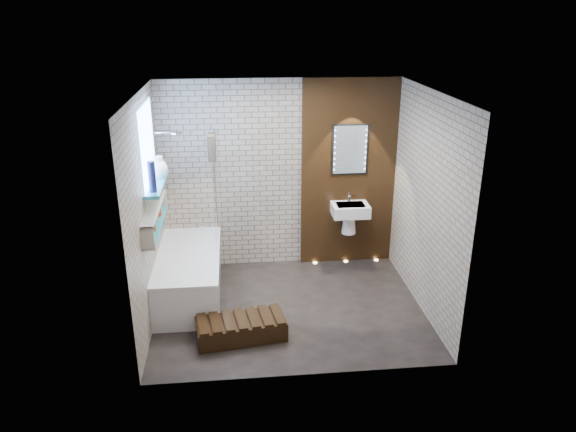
{
  "coord_description": "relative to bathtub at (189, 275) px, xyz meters",
  "views": [
    {
      "loc": [
        -0.61,
        -5.77,
        3.46
      ],
      "look_at": [
        0.0,
        0.15,
        1.15
      ],
      "focal_mm": 33.96,
      "sensor_mm": 36.0,
      "label": 1
    }
  ],
  "objects": [
    {
      "name": "ground",
      "position": [
        1.22,
        -0.45,
        -0.29
      ],
      "size": [
        3.2,
        3.2,
        0.0
      ],
      "primitive_type": "plane",
      "color": "black",
      "rests_on": "ground"
    },
    {
      "name": "shower_head",
      "position": [
        -0.08,
        0.5,
        1.71
      ],
      "size": [
        0.18,
        0.18,
        0.02
      ],
      "primitive_type": "cylinder",
      "color": "silver",
      "rests_on": "room_shell"
    },
    {
      "name": "floor_uplights",
      "position": [
        2.17,
        0.75,
        -0.29
      ],
      "size": [
        0.96,
        0.06,
        0.01
      ],
      "color": "#FFD899",
      "rests_on": "ground"
    },
    {
      "name": "walnut_panel",
      "position": [
        2.17,
        0.82,
        1.01
      ],
      "size": [
        1.3,
        0.06,
        2.6
      ],
      "primitive_type": "cube",
      "color": "black",
      "rests_on": "ground"
    },
    {
      "name": "walnut_step",
      "position": [
        0.62,
        -1.02,
        -0.18
      ],
      "size": [
        1.03,
        0.57,
        0.22
      ],
      "primitive_type": "cube",
      "rotation": [
        0.0,
        0.0,
        0.15
      ],
      "color": "black",
      "rests_on": "ground"
    },
    {
      "name": "led_mirror",
      "position": [
        2.17,
        0.78,
        1.36
      ],
      "size": [
        0.5,
        0.02,
        0.7
      ],
      "color": "black",
      "rests_on": "walnut_panel"
    },
    {
      "name": "bath_screen",
      "position": [
        0.35,
        0.44,
        0.99
      ],
      "size": [
        0.01,
        0.78,
        1.4
      ],
      "primitive_type": "cube",
      "color": "white",
      "rests_on": "bathtub"
    },
    {
      "name": "room_shell",
      "position": [
        1.22,
        -0.45,
        1.01
      ],
      "size": [
        3.24,
        3.2,
        2.6
      ],
      "color": "gray",
      "rests_on": "ground"
    },
    {
      "name": "washbasin",
      "position": [
        2.17,
        0.62,
        0.5
      ],
      "size": [
        0.5,
        0.36,
        0.58
      ],
      "color": "white",
      "rests_on": "walnut_panel"
    },
    {
      "name": "towel",
      "position": [
        0.35,
        0.31,
        1.56
      ],
      "size": [
        0.09,
        0.24,
        0.31
      ],
      "primitive_type": "cube",
      "color": "black",
      "rests_on": "bath_screen"
    },
    {
      "name": "bathtub",
      "position": [
        0.0,
        0.0,
        0.0
      ],
      "size": [
        0.79,
        1.74,
        0.7
      ],
      "color": "white",
      "rests_on": "ground"
    },
    {
      "name": "niche_bottles",
      "position": [
        -0.31,
        -0.37,
        0.88
      ],
      "size": [
        0.07,
        0.83,
        0.17
      ],
      "color": "maroon",
      "rests_on": "display_niche"
    },
    {
      "name": "display_niche",
      "position": [
        -0.31,
        -0.3,
        0.91
      ],
      "size": [
        0.14,
        1.3,
        0.26
      ],
      "color": "teal",
      "rests_on": "room_shell"
    },
    {
      "name": "clerestory_window",
      "position": [
        -0.34,
        -0.1,
        1.61
      ],
      "size": [
        0.18,
        1.0,
        0.94
      ],
      "color": "#7FADE0",
      "rests_on": "room_shell"
    },
    {
      "name": "sill_vases",
      "position": [
        -0.28,
        0.02,
        1.38
      ],
      "size": [
        0.22,
        0.68,
        0.35
      ],
      "color": "white",
      "rests_on": "clerestory_window"
    }
  ]
}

